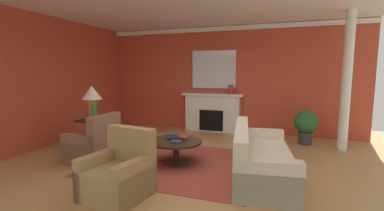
% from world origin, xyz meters
% --- Properties ---
extents(ground_plane, '(9.17, 9.17, 0.00)m').
position_xyz_m(ground_plane, '(0.00, 0.00, 0.00)').
color(ground_plane, tan).
extents(wall_fireplace, '(7.65, 0.12, 3.05)m').
position_xyz_m(wall_fireplace, '(0.00, 3.18, 1.53)').
color(wall_fireplace, '#B7422D').
rests_on(wall_fireplace, ground_plane).
extents(wall_window, '(0.12, 6.83, 3.05)m').
position_xyz_m(wall_window, '(-3.59, 0.30, 1.53)').
color(wall_window, '#B7422D').
rests_on(wall_window, ground_plane).
extents(crown_moulding, '(7.65, 0.08, 0.12)m').
position_xyz_m(crown_moulding, '(0.00, 3.10, 2.97)').
color(crown_moulding, white).
extents(area_rug, '(3.02, 2.51, 0.01)m').
position_xyz_m(area_rug, '(-0.20, 0.07, 0.01)').
color(area_rug, '#993D33').
rests_on(area_rug, ground_plane).
extents(fireplace, '(1.80, 0.35, 1.12)m').
position_xyz_m(fireplace, '(-0.26, 2.97, 0.53)').
color(fireplace, white).
rests_on(fireplace, ground_plane).
extents(mantel_mirror, '(1.30, 0.04, 1.10)m').
position_xyz_m(mantel_mirror, '(-0.26, 3.09, 1.82)').
color(mantel_mirror, silver).
extents(sofa, '(1.18, 2.20, 0.85)m').
position_xyz_m(sofa, '(1.38, -0.11, 0.30)').
color(sofa, beige).
rests_on(sofa, ground_plane).
extents(armchair_near_window, '(0.82, 0.82, 0.95)m').
position_xyz_m(armchair_near_window, '(-1.77, -0.36, 0.31)').
color(armchair_near_window, brown).
rests_on(armchair_near_window, ground_plane).
extents(armchair_facing_fireplace, '(0.91, 0.91, 0.95)m').
position_xyz_m(armchair_facing_fireplace, '(-0.44, -1.46, 0.31)').
color(armchair_facing_fireplace, '#9E7A4C').
rests_on(armchair_facing_fireplace, ground_plane).
extents(coffee_table, '(1.00, 1.00, 0.45)m').
position_xyz_m(coffee_table, '(-0.20, 0.07, 0.34)').
color(coffee_table, '#2D2319').
rests_on(coffee_table, ground_plane).
extents(side_table, '(0.56, 0.56, 0.70)m').
position_xyz_m(side_table, '(-2.31, 0.29, 0.40)').
color(side_table, '#2D2319').
rests_on(side_table, ground_plane).
extents(table_lamp, '(0.44, 0.44, 0.75)m').
position_xyz_m(table_lamp, '(-2.31, 0.29, 1.22)').
color(table_lamp, '#B28E38').
rests_on(table_lamp, side_table).
extents(vase_on_side_table, '(0.11, 0.11, 0.36)m').
position_xyz_m(vase_on_side_table, '(-2.16, 0.17, 0.88)').
color(vase_on_side_table, '#33703D').
rests_on(vase_on_side_table, side_table).
extents(vase_mantel_right, '(0.14, 0.14, 0.26)m').
position_xyz_m(vase_mantel_right, '(0.29, 2.92, 1.26)').
color(vase_mantel_right, '#9E3328').
rests_on(vase_mantel_right, fireplace).
extents(book_red_cover, '(0.22, 0.19, 0.04)m').
position_xyz_m(book_red_cover, '(-0.13, -0.10, 0.47)').
color(book_red_cover, navy).
rests_on(book_red_cover, coffee_table).
extents(book_art_folio, '(0.22, 0.20, 0.03)m').
position_xyz_m(book_art_folio, '(-0.10, 0.16, 0.51)').
color(book_art_folio, maroon).
rests_on(book_art_folio, coffee_table).
extents(book_small_novel, '(0.23, 0.19, 0.04)m').
position_xyz_m(book_small_novel, '(-0.31, 0.12, 0.55)').
color(book_small_novel, navy).
rests_on(book_small_novel, coffee_table).
extents(potted_plant, '(0.56, 0.56, 0.83)m').
position_xyz_m(potted_plant, '(2.25, 2.37, 0.49)').
color(potted_plant, '#333333').
rests_on(potted_plant, ground_plane).
extents(column_white, '(0.20, 0.20, 3.05)m').
position_xyz_m(column_white, '(3.00, 2.09, 1.53)').
color(column_white, white).
rests_on(column_white, ground_plane).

